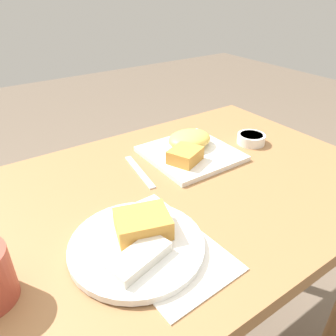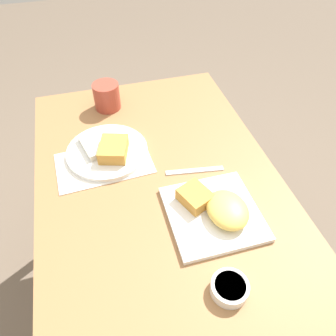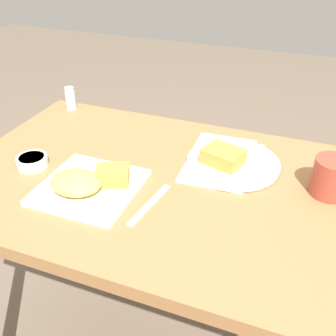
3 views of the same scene
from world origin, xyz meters
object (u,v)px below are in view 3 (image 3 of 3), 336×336
Objects in this scene: butter_knife at (150,204)px; sauce_ramekin at (32,161)px; salt_shaker at (71,100)px; plate_oval_far at (232,160)px; coffee_mug at (332,177)px; plate_square_near at (88,184)px.

sauce_ramekin is at bearing 91.28° from butter_knife.
butter_knife is at bearing -40.67° from salt_shaker.
plate_oval_far is 2.65× the size of coffee_mug.
coffee_mug is at bearing 19.98° from plate_square_near.
salt_shaker reaches higher than butter_knife.
sauce_ramekin is (-0.20, 0.05, -0.01)m from plate_square_near.
coffee_mug reaches higher than salt_shaker.
plate_square_near reaches higher than sauce_ramekin.
plate_square_near is at bearing -160.02° from coffee_mug.
coffee_mug reaches higher than sauce_ramekin.
sauce_ramekin is 0.88× the size of coffee_mug.
plate_square_near is 0.93× the size of plate_oval_far.
sauce_ramekin is 0.37m from butter_knife.
plate_square_near is 2.82× the size of sauce_ramekin.
plate_oval_far is at bearing 20.90° from sauce_ramekin.
salt_shaker is 0.46× the size of butter_knife.
salt_shaker is at bearing 106.74° from sauce_ramekin.
plate_oval_far is 0.26m from coffee_mug.
salt_shaker is at bearing 57.61° from butter_knife.
coffee_mug is (0.76, 0.16, 0.03)m from sauce_ramekin.
salt_shaker is (-0.31, 0.41, 0.01)m from plate_square_near.
salt_shaker is (-0.11, 0.36, 0.02)m from sauce_ramekin.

